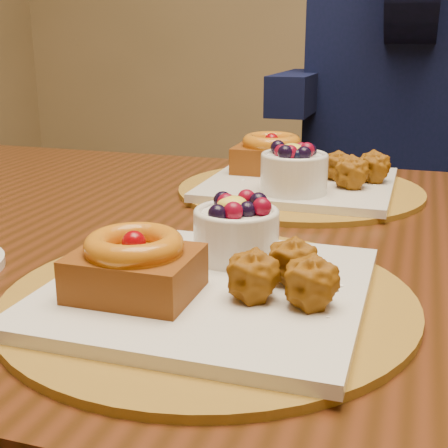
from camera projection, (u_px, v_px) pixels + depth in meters
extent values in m
cube|color=#341B09|center=(266.00, 248.00, 0.78)|extent=(1.60, 0.90, 0.04)
cylinder|color=brown|center=(209.00, 299.00, 0.57)|extent=(0.38, 0.38, 0.01)
cube|color=silver|center=(209.00, 289.00, 0.57)|extent=(0.28, 0.28, 0.01)
cube|color=#4D1D07|center=(135.00, 273.00, 0.54)|extent=(0.11, 0.09, 0.04)
torus|color=#B3530B|center=(134.00, 245.00, 0.53)|extent=(0.09, 0.09, 0.02)
sphere|color=#7F0207|center=(134.00, 243.00, 0.53)|extent=(0.02, 0.02, 0.02)
sphere|color=#8C530A|center=(292.00, 263.00, 0.57)|extent=(0.04, 0.04, 0.04)
sphere|color=#8C530A|center=(252.00, 277.00, 0.53)|extent=(0.04, 0.04, 0.04)
sphere|color=#8C530A|center=(310.00, 284.00, 0.52)|extent=(0.04, 0.04, 0.04)
cylinder|color=silver|center=(236.00, 235.00, 0.63)|extent=(0.09, 0.09, 0.05)
torus|color=silver|center=(236.00, 212.00, 0.62)|extent=(0.09, 0.09, 0.01)
ellipsoid|color=yellow|center=(233.00, 204.00, 0.62)|extent=(0.03, 0.03, 0.02)
cylinder|color=brown|center=(300.00, 190.00, 0.98)|extent=(0.38, 0.38, 0.01)
cube|color=silver|center=(300.00, 184.00, 0.97)|extent=(0.28, 0.28, 0.01)
cube|color=#4D1D07|center=(271.00, 159.00, 1.03)|extent=(0.12, 0.10, 0.04)
torus|color=#B3530B|center=(272.00, 142.00, 1.02)|extent=(0.10, 0.10, 0.02)
sphere|color=#7F0207|center=(272.00, 140.00, 1.02)|extent=(0.02, 0.02, 0.02)
sphere|color=#8C530A|center=(351.00, 174.00, 0.92)|extent=(0.05, 0.05, 0.05)
sphere|color=#8C530A|center=(337.00, 166.00, 0.97)|extent=(0.05, 0.05, 0.05)
sphere|color=#8C530A|center=(373.00, 168.00, 0.96)|extent=(0.05, 0.05, 0.05)
cylinder|color=silver|center=(294.00, 174.00, 0.89)|extent=(0.10, 0.10, 0.05)
torus|color=silver|center=(295.00, 156.00, 0.88)|extent=(0.10, 0.10, 0.01)
ellipsoid|color=yellow|center=(292.00, 150.00, 0.88)|extent=(0.03, 0.03, 0.02)
cube|color=black|center=(373.00, 239.00, 1.68)|extent=(0.48, 0.48, 0.04)
cylinder|color=black|center=(281.00, 339.00, 1.65)|extent=(0.04, 0.04, 0.44)
cylinder|color=black|center=(436.00, 366.00, 1.51)|extent=(0.04, 0.04, 0.44)
cylinder|color=black|center=(315.00, 286.00, 1.99)|extent=(0.04, 0.04, 0.44)
cylinder|color=black|center=(443.00, 304.00, 1.86)|extent=(0.04, 0.04, 0.44)
cube|color=black|center=(389.00, 141.00, 1.80)|extent=(0.45, 0.06, 0.47)
cube|color=black|center=(408.00, 81.00, 1.50)|extent=(0.46, 0.24, 0.66)
cube|color=black|center=(299.00, 92.00, 1.47)|extent=(0.09, 0.33, 0.09)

